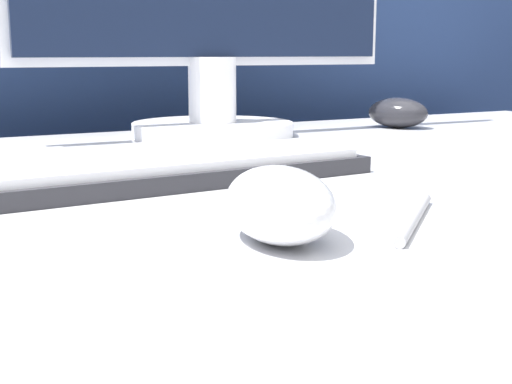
{
  "coord_description": "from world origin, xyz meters",
  "views": [
    {
      "loc": [
        -0.28,
        -0.55,
        0.85
      ],
      "look_at": [
        -0.06,
        -0.15,
        0.76
      ],
      "focal_mm": 50.0,
      "sensor_mm": 36.0,
      "label": 1
    }
  ],
  "objects": [
    {
      "name": "keyboard",
      "position": [
        -0.05,
        0.05,
        0.74
      ],
      "size": [
        0.42,
        0.14,
        0.02
      ],
      "rotation": [
        0.0,
        0.0,
        0.05
      ],
      "color": "#28282D",
      "rests_on": "desk"
    },
    {
      "name": "partition_panel",
      "position": [
        0.0,
        0.62,
        0.6
      ],
      "size": [
        5.0,
        0.03,
        1.2
      ],
      "color": "navy",
      "rests_on": "ground_plane"
    },
    {
      "name": "pen",
      "position": [
        0.05,
        -0.18,
        0.73
      ],
      "size": [
        0.11,
        0.1,
        0.01
      ],
      "rotation": [
        0.0,
        0.0,
        0.73
      ],
      "color": "#99999E",
      "rests_on": "desk"
    },
    {
      "name": "computer_mouse_far",
      "position": [
        0.46,
        0.33,
        0.75
      ],
      "size": [
        0.1,
        0.12,
        0.05
      ],
      "rotation": [
        0.0,
        0.0,
        0.37
      ],
      "color": "#232328",
      "rests_on": "desk"
    },
    {
      "name": "computer_mouse_near",
      "position": [
        -0.06,
        -0.18,
        0.75
      ],
      "size": [
        0.09,
        0.12,
        0.05
      ],
      "rotation": [
        0.0,
        0.0,
        -0.24
      ],
      "color": "silver",
      "rests_on": "desk"
    }
  ]
}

